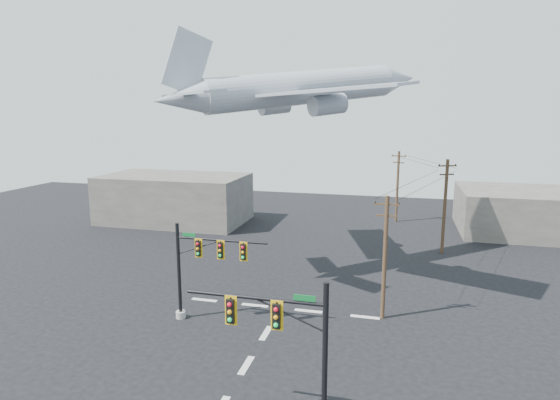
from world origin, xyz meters
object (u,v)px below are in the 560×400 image
(signal_mast_near, at_px, (294,352))
(utility_pole_b, at_px, (445,205))
(airliner, at_px, (301,89))
(utility_pole_c, at_px, (397,185))
(signal_mast_far, at_px, (200,267))
(utility_pole_a, at_px, (385,256))

(signal_mast_near, relative_size, utility_pole_b, 0.75)
(utility_pole_b, height_order, airliner, airliner)
(signal_mast_near, height_order, airliner, airliner)
(utility_pole_c, bearing_deg, utility_pole_b, -54.42)
(signal_mast_far, distance_m, airliner, 17.35)
(utility_pole_b, distance_m, airliner, 18.88)
(utility_pole_c, xyz_separation_m, airliner, (-8.11, -21.54, 11.10))
(signal_mast_near, bearing_deg, utility_pole_b, 73.81)
(utility_pole_b, distance_m, utility_pole_c, 13.70)
(utility_pole_a, bearing_deg, signal_mast_far, -162.17)
(utility_pole_a, height_order, airliner, airliner)
(utility_pole_b, bearing_deg, airliner, -169.88)
(airliner, bearing_deg, signal_mast_near, -121.87)
(airliner, bearing_deg, signal_mast_far, -153.50)
(utility_pole_c, distance_m, airliner, 25.55)
(signal_mast_near, relative_size, utility_pole_a, 0.82)
(utility_pole_a, height_order, utility_pole_c, utility_pole_c)
(signal_mast_near, relative_size, utility_pole_c, 0.78)
(signal_mast_far, distance_m, utility_pole_c, 35.51)
(signal_mast_near, height_order, utility_pole_a, utility_pole_a)
(utility_pole_a, relative_size, utility_pole_b, 0.91)
(signal_mast_near, bearing_deg, signal_mast_far, 132.67)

